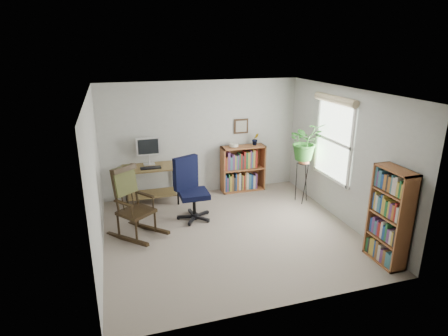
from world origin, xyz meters
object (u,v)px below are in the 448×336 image
object	(u,v)px
desk	(151,185)
low_bookshelf	(243,168)
tall_bookshelf	(390,217)
rocking_chair	(136,203)
office_chair	(194,189)

from	to	relation	value
desk	low_bookshelf	size ratio (longest dim) A/B	1.07
desk	tall_bookshelf	size ratio (longest dim) A/B	0.74
rocking_chair	low_bookshelf	bearing A→B (deg)	-6.53
office_chair	tall_bookshelf	bearing A→B (deg)	-66.99
desk	low_bookshelf	distance (m)	2.01
low_bookshelf	tall_bookshelf	distance (m)	3.49
office_chair	rocking_chair	size ratio (longest dim) A/B	0.97
low_bookshelf	rocking_chair	bearing A→B (deg)	-148.81
low_bookshelf	tall_bookshelf	world-z (taller)	tall_bookshelf
low_bookshelf	tall_bookshelf	size ratio (longest dim) A/B	0.69
office_chair	tall_bookshelf	size ratio (longest dim) A/B	0.81
office_chair	low_bookshelf	world-z (taller)	office_chair
office_chair	rocking_chair	world-z (taller)	rocking_chair
office_chair	low_bookshelf	bearing A→B (deg)	15.28
tall_bookshelf	office_chair	bearing A→B (deg)	137.29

